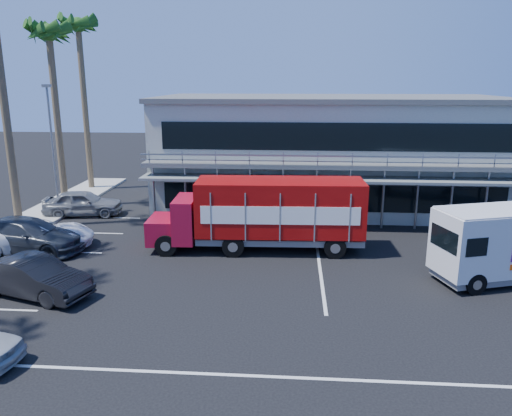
{
  "coord_description": "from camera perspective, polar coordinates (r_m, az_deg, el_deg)",
  "views": [
    {
      "loc": [
        0.67,
        -18.81,
        8.42
      ],
      "look_at": [
        -1.08,
        4.65,
        2.3
      ],
      "focal_mm": 35.0,
      "sensor_mm": 36.0,
      "label": 1
    }
  ],
  "objects": [
    {
      "name": "parked_car_e",
      "position": [
        33.29,
        -19.17,
        0.55
      ],
      "size": [
        5.01,
        2.57,
        1.63
      ],
      "primitive_type": "imported",
      "rotation": [
        0.0,
        0.0,
        1.71
      ],
      "color": "slate",
      "rests_on": "ground"
    },
    {
      "name": "curb_strip",
      "position": [
        30.51,
        -26.89,
        -2.91
      ],
      "size": [
        3.0,
        32.0,
        0.16
      ],
      "primitive_type": "cube",
      "color": "#A5A399",
      "rests_on": "ground"
    },
    {
      "name": "palm_e",
      "position": [
        35.4,
        -22.51,
        17.01
      ],
      "size": [
        2.8,
        2.8,
        12.25
      ],
      "color": "brown",
      "rests_on": "ground"
    },
    {
      "name": "red_truck",
      "position": [
        24.83,
        1.03,
        -0.47
      ],
      "size": [
        10.75,
        2.94,
        3.59
      ],
      "rotation": [
        0.0,
        0.0,
        0.04
      ],
      "color": "maroon",
      "rests_on": "ground"
    },
    {
      "name": "parked_car_c",
      "position": [
        27.6,
        -23.63,
        -2.82
      ],
      "size": [
        5.89,
        3.99,
        1.5
      ],
      "primitive_type": "imported",
      "rotation": [
        0.0,
        0.0,
        1.87
      ],
      "color": "white",
      "rests_on": "ground"
    },
    {
      "name": "building",
      "position": [
        34.16,
        8.19,
        6.41
      ],
      "size": [
        22.4,
        12.0,
        7.3
      ],
      "color": "#9EA294",
      "rests_on": "ground"
    },
    {
      "name": "palm_f",
      "position": [
        40.62,
        -19.59,
        18.09
      ],
      "size": [
        2.8,
        2.8,
        13.25
      ],
      "color": "brown",
      "rests_on": "ground"
    },
    {
      "name": "ground",
      "position": [
        20.62,
        2.06,
        -9.53
      ],
      "size": [
        120.0,
        120.0,
        0.0
      ],
      "primitive_type": "plane",
      "color": "black",
      "rests_on": "ground"
    },
    {
      "name": "parked_car_b",
      "position": [
        21.83,
        -24.04,
        -7.24
      ],
      "size": [
        5.02,
        3.02,
        1.56
      ],
      "primitive_type": "imported",
      "rotation": [
        0.0,
        0.0,
        1.26
      ],
      "color": "black",
      "rests_on": "ground"
    },
    {
      "name": "light_pole_far",
      "position": [
        33.55,
        -22.25,
        6.8
      ],
      "size": [
        0.5,
        0.25,
        8.09
      ],
      "color": "gray",
      "rests_on": "ground"
    },
    {
      "name": "white_van",
      "position": [
        23.77,
        27.2,
        -3.51
      ],
      "size": [
        6.93,
        4.11,
        3.21
      ],
      "rotation": [
        0.0,
        0.0,
        0.3
      ],
      "color": "silver",
      "rests_on": "ground"
    },
    {
      "name": "parked_car_d",
      "position": [
        27.41,
        -24.69,
        -2.84
      ],
      "size": [
        6.04,
        3.01,
        1.69
      ],
      "primitive_type": "imported",
      "rotation": [
        0.0,
        0.0,
        1.46
      ],
      "color": "#272C34",
      "rests_on": "ground"
    }
  ]
}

